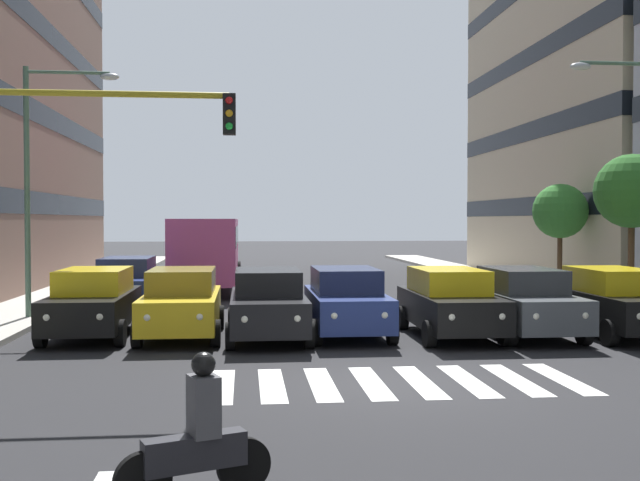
% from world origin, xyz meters
% --- Properties ---
extents(ground_plane, '(180.00, 180.00, 0.00)m').
position_xyz_m(ground_plane, '(0.00, 0.00, 0.00)').
color(ground_plane, '#262628').
extents(building_left_block_0, '(8.48, 18.89, 21.69)m').
position_xyz_m(building_left_block_0, '(-15.18, -22.08, 10.85)').
color(building_left_block_0, beige).
rests_on(building_left_block_0, ground_plane).
extents(crosswalk_markings, '(6.75, 2.80, 0.01)m').
position_xyz_m(crosswalk_markings, '(0.00, 0.00, 0.00)').
color(crosswalk_markings, silver).
rests_on(crosswalk_markings, ground_plane).
extents(car_0, '(2.02, 4.44, 1.72)m').
position_xyz_m(car_0, '(-6.66, -4.77, 0.89)').
color(car_0, black).
rests_on(car_0, ground_plane).
extents(car_1, '(2.02, 4.44, 1.72)m').
position_xyz_m(car_1, '(-4.34, -4.99, 0.89)').
color(car_1, '#474C51').
rests_on(car_1, ground_plane).
extents(car_2, '(2.02, 4.44, 1.72)m').
position_xyz_m(car_2, '(-2.42, -5.02, 0.89)').
color(car_2, black).
rests_on(car_2, ground_plane).
extents(car_3, '(2.02, 4.44, 1.72)m').
position_xyz_m(car_3, '(0.15, -5.53, 0.89)').
color(car_3, navy).
rests_on(car_3, ground_plane).
extents(car_4, '(2.02, 4.44, 1.72)m').
position_xyz_m(car_4, '(2.16, -5.15, 0.89)').
color(car_4, black).
rests_on(car_4, ground_plane).
extents(car_5, '(2.02, 4.44, 1.72)m').
position_xyz_m(car_5, '(4.30, -5.65, 0.89)').
color(car_5, gold).
rests_on(car_5, ground_plane).
extents(car_6, '(2.02, 4.44, 1.72)m').
position_xyz_m(car_6, '(6.52, -5.89, 0.89)').
color(car_6, black).
rests_on(car_6, ground_plane).
extents(car_row2_0, '(2.02, 4.44, 1.72)m').
position_xyz_m(car_row2_0, '(6.59, -11.71, 0.89)').
color(car_row2_0, navy).
rests_on(car_row2_0, ground_plane).
extents(bus_behind_traffic, '(2.78, 10.50, 3.00)m').
position_xyz_m(bus_behind_traffic, '(4.30, -18.95, 1.86)').
color(bus_behind_traffic, '#DB5193').
rests_on(bus_behind_traffic, ground_plane).
extents(motorcycle_with_rider, '(1.62, 0.71, 1.57)m').
position_xyz_m(motorcycle_with_rider, '(3.23, 5.42, 0.65)').
color(motorcycle_with_rider, black).
rests_on(motorcycle_with_rider, ground_plane).
extents(traffic_light_gantry, '(5.18, 0.36, 5.50)m').
position_xyz_m(traffic_light_gantry, '(6.45, -0.91, 3.76)').
color(traffic_light_gantry, '#AD991E').
rests_on(traffic_light_gantry, ground_plane).
extents(street_lamp_right, '(2.72, 0.28, 7.23)m').
position_xyz_m(street_lamp_right, '(8.56, -9.01, 4.54)').
color(street_lamp_right, '#4C6B56').
rests_on(street_lamp_right, sidewalk_right).
extents(street_tree_1, '(2.34, 2.34, 4.89)m').
position_xyz_m(street_tree_1, '(-9.43, -9.08, 3.85)').
color(street_tree_1, '#513823').
rests_on(street_tree_1, sidewalk_left).
extents(street_tree_2, '(2.18, 2.18, 4.25)m').
position_xyz_m(street_tree_2, '(-9.82, -15.33, 3.30)').
color(street_tree_2, '#513823').
rests_on(street_tree_2, sidewalk_left).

